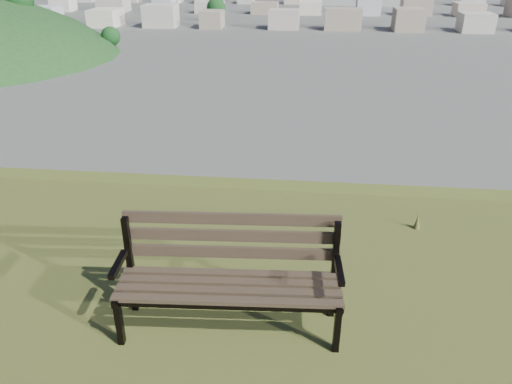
# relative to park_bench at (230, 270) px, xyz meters

# --- Properties ---
(park_bench) EXTENTS (1.81, 0.68, 0.93)m
(park_bench) POSITION_rel_park_bench_xyz_m (0.00, 0.00, 0.00)
(park_bench) COLOR #463728
(park_bench) RESTS_ON hilltop_mesa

